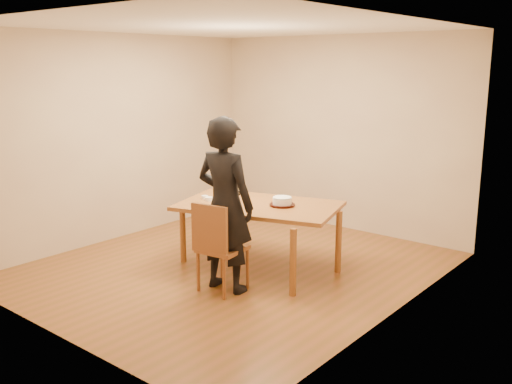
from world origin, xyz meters
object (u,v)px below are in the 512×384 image
Objects in this scene: person at (225,205)px; dining_chair at (223,249)px; cake at (282,201)px; dining_table at (259,206)px; cake_plate at (282,205)px.

dining_chair is at bearing 84.93° from person.
dining_table is at bearing -159.08° from cake.
cake_plate is (0.26, 0.10, 0.03)m from dining_table.
dining_chair is at bearing -95.78° from dining_table.
cake is 0.84m from person.
cake is (0.11, 0.87, 0.36)m from dining_chair.
dining_table is 0.28m from cake_plate.
dining_table reaches higher than dining_chair.
person reaches higher than cake_plate.
dining_chair is (0.15, -0.78, -0.28)m from dining_table.
dining_chair is 0.93m from cake_plate.
person is at bearing -97.45° from cake.
dining_table is at bearing 93.17° from dining_chair.
cake is (0.00, 0.00, 0.05)m from cake_plate.
dining_table is at bearing -83.46° from person.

